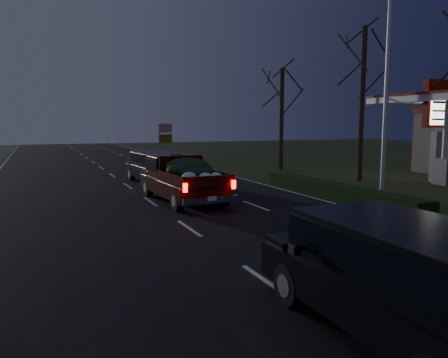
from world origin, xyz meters
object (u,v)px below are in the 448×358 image
object	(u,v)px
pickup_truck	(182,176)
rear_suv	(409,271)
light_pole	(388,69)
gas_price_pylon	(438,113)
lead_suv	(156,164)

from	to	relation	value
pickup_truck	rear_suv	distance (m)	12.70
light_pole	pickup_truck	world-z (taller)	light_pole
light_pole	gas_price_pylon	distance (m)	7.36
light_pole	pickup_truck	size ratio (longest dim) A/B	1.64
lead_suv	rear_suv	world-z (taller)	rear_suv
lead_suv	pickup_truck	bearing A→B (deg)	-99.70
gas_price_pylon	light_pole	bearing A→B (deg)	-155.26
rear_suv	light_pole	bearing A→B (deg)	50.28
gas_price_pylon	lead_suv	size ratio (longest dim) A/B	1.11
gas_price_pylon	lead_suv	xyz separation A→B (m)	(-14.29, 5.62, -2.71)
pickup_truck	light_pole	bearing A→B (deg)	-21.33
gas_price_pylon	pickup_truck	distance (m)	14.96
lead_suv	rear_suv	bearing A→B (deg)	-98.60
rear_suv	pickup_truck	bearing A→B (deg)	89.17
rear_suv	gas_price_pylon	bearing A→B (deg)	41.98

